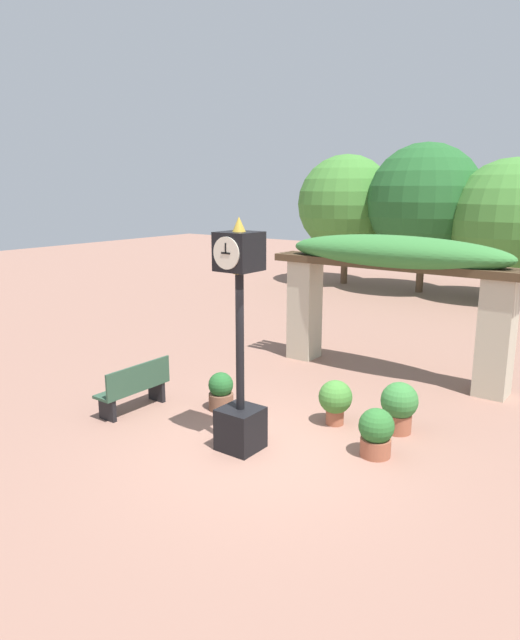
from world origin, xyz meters
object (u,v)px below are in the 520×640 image
at_px(pedestal_clock, 240,351).
at_px(potted_plant_near_left, 376,432).
at_px(potted_plant_near_right, 221,391).
at_px(potted_plant_far_left, 399,405).
at_px(potted_plant_far_right, 335,399).
at_px(park_bench, 135,388).

xyz_separation_m(pedestal_clock, potted_plant_near_left, (1.78, 1.01, -1.18)).
height_order(potted_plant_near_right, potted_plant_far_left, potted_plant_far_left).
distance_m(pedestal_clock, potted_plant_near_left, 2.36).
height_order(potted_plant_far_left, potted_plant_far_right, potted_plant_far_left).
bearing_deg(potted_plant_far_right, potted_plant_far_left, 18.08).
relative_size(pedestal_clock, potted_plant_near_right, 5.08).
height_order(pedestal_clock, potted_plant_far_right, pedestal_clock).
xyz_separation_m(pedestal_clock, potted_plant_near_right, (-1.27, 1.03, -1.22)).
xyz_separation_m(potted_plant_near_left, potted_plant_far_left, (-0.07, 1.00, 0.08)).
xyz_separation_m(potted_plant_far_right, park_bench, (-3.18, -1.62, -0.01)).
xyz_separation_m(potted_plant_far_left, park_bench, (-4.18, -1.95, -0.04)).
distance_m(pedestal_clock, potted_plant_near_right, 2.04).
bearing_deg(pedestal_clock, potted_plant_far_left, 49.73).
bearing_deg(potted_plant_near_left, potted_plant_near_right, 179.56).
relative_size(potted_plant_near_right, potted_plant_far_left, 0.82).
bearing_deg(pedestal_clock, park_bench, 178.40).
height_order(potted_plant_near_left, potted_plant_far_right, potted_plant_far_right).
bearing_deg(potted_plant_far_right, park_bench, -153.03).
height_order(pedestal_clock, potted_plant_far_left, pedestal_clock).
distance_m(pedestal_clock, park_bench, 2.72).
xyz_separation_m(pedestal_clock, potted_plant_far_right, (0.71, 1.69, -1.12)).
relative_size(potted_plant_far_right, park_bench, 0.53).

